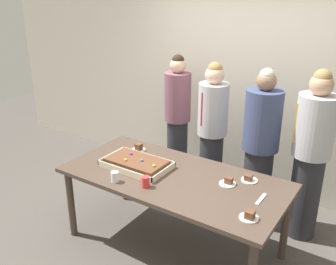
# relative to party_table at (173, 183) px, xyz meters

# --- Properties ---
(ground_plane) EXTENTS (12.00, 12.00, 0.00)m
(ground_plane) POSITION_rel_party_table_xyz_m (0.00, 0.00, -0.71)
(ground_plane) COLOR #4C4742
(interior_back_panel) EXTENTS (8.00, 0.12, 3.00)m
(interior_back_panel) POSITION_rel_party_table_xyz_m (0.00, 1.60, 0.79)
(interior_back_panel) COLOR beige
(interior_back_panel) RESTS_ON ground_plane
(party_table) EXTENTS (2.09, 1.00, 0.78)m
(party_table) POSITION_rel_party_table_xyz_m (0.00, 0.00, 0.00)
(party_table) COLOR #47382D
(party_table) RESTS_ON ground_plane
(sheet_cake) EXTENTS (0.65, 0.39, 0.10)m
(sheet_cake) POSITION_rel_party_table_xyz_m (-0.40, -0.04, 0.12)
(sheet_cake) COLOR beige
(sheet_cake) RESTS_ON party_table
(plated_slice_near_left) EXTENTS (0.15, 0.15, 0.06)m
(plated_slice_near_left) POSITION_rel_party_table_xyz_m (0.62, 0.30, 0.10)
(plated_slice_near_left) COLOR white
(plated_slice_near_left) RESTS_ON party_table
(plated_slice_near_right) EXTENTS (0.15, 0.15, 0.08)m
(plated_slice_near_right) POSITION_rel_party_table_xyz_m (-0.62, 0.28, 0.11)
(plated_slice_near_right) COLOR white
(plated_slice_near_right) RESTS_ON party_table
(plated_slice_far_left) EXTENTS (0.15, 0.15, 0.07)m
(plated_slice_far_left) POSITION_rel_party_table_xyz_m (0.85, -0.26, 0.10)
(plated_slice_far_left) COLOR white
(plated_slice_far_left) RESTS_ON party_table
(plated_slice_far_right) EXTENTS (0.15, 0.15, 0.07)m
(plated_slice_far_right) POSITION_rel_party_table_xyz_m (0.49, 0.14, 0.10)
(plated_slice_far_right) COLOR white
(plated_slice_far_right) RESTS_ON party_table
(drink_cup_nearest) EXTENTS (0.07, 0.07, 0.10)m
(drink_cup_nearest) POSITION_rel_party_table_xyz_m (-0.10, -0.30, 0.13)
(drink_cup_nearest) COLOR red
(drink_cup_nearest) RESTS_ON party_table
(drink_cup_middle) EXTENTS (0.07, 0.07, 0.10)m
(drink_cup_middle) POSITION_rel_party_table_xyz_m (-0.38, -0.38, 0.13)
(drink_cup_middle) COLOR white
(drink_cup_middle) RESTS_ON party_table
(cake_server_utensil) EXTENTS (0.03, 0.20, 0.01)m
(cake_server_utensil) POSITION_rel_party_table_xyz_m (0.83, 0.06, 0.08)
(cake_server_utensil) COLOR silver
(cake_server_utensil) RESTS_ON party_table
(person_serving_front) EXTENTS (0.33, 0.33, 1.68)m
(person_serving_front) POSITION_rel_party_table_xyz_m (-0.10, 0.95, 0.17)
(person_serving_front) COLOR #28282D
(person_serving_front) RESTS_ON ground_plane
(person_green_shirt_behind) EXTENTS (0.33, 0.33, 1.68)m
(person_green_shirt_behind) POSITION_rel_party_table_xyz_m (-0.68, 1.15, 0.17)
(person_green_shirt_behind) COLOR #28282D
(person_green_shirt_behind) RESTS_ON ground_plane
(person_striped_tie_right) EXTENTS (0.37, 0.37, 1.71)m
(person_striped_tie_right) POSITION_rel_party_table_xyz_m (0.51, 0.85, 0.17)
(person_striped_tie_right) COLOR #28282D
(person_striped_tie_right) RESTS_ON ground_plane
(person_far_right_suit) EXTENTS (0.37, 0.37, 1.74)m
(person_far_right_suit) POSITION_rel_party_table_xyz_m (1.00, 0.91, 0.20)
(person_far_right_suit) COLOR #28282D
(person_far_right_suit) RESTS_ON ground_plane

